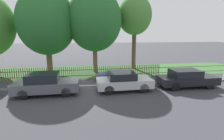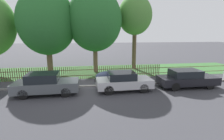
# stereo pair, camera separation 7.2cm
# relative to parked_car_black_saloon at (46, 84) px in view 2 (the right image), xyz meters

# --- Properties ---
(ground_plane) EXTENTS (120.00, 120.00, 0.00)m
(ground_plane) POSITION_rel_parked_car_black_saloon_xyz_m (2.59, 1.12, -0.74)
(ground_plane) COLOR #38383D
(kerb_stone) EXTENTS (36.10, 0.20, 0.12)m
(kerb_stone) POSITION_rel_parked_car_black_saloon_xyz_m (2.59, 1.22, -0.68)
(kerb_stone) COLOR gray
(kerb_stone) RESTS_ON ground
(grass_strip) EXTENTS (36.10, 6.22, 0.01)m
(grass_strip) POSITION_rel_parked_car_black_saloon_xyz_m (2.59, 6.77, -0.73)
(grass_strip) COLOR #33602D
(grass_strip) RESTS_ON ground
(park_fence) EXTENTS (36.10, 0.05, 1.15)m
(park_fence) POSITION_rel_parked_car_black_saloon_xyz_m (2.59, 3.67, -0.16)
(park_fence) COLOR brown
(park_fence) RESTS_ON ground
(parked_car_black_saloon) EXTENTS (4.23, 1.84, 1.46)m
(parked_car_black_saloon) POSITION_rel_parked_car_black_saloon_xyz_m (0.00, 0.00, 0.00)
(parked_car_black_saloon) COLOR #51565B
(parked_car_black_saloon) RESTS_ON ground
(parked_car_navy_estate) EXTENTS (3.98, 1.86, 1.36)m
(parked_car_navy_estate) POSITION_rel_parked_car_black_saloon_xyz_m (5.33, 0.03, -0.04)
(parked_car_navy_estate) COLOR #BCBCC1
(parked_car_navy_estate) RESTS_ON ground
(parked_car_red_compact) EXTENTS (4.41, 1.74, 1.36)m
(parked_car_red_compact) POSITION_rel_parked_car_black_saloon_xyz_m (10.27, 0.08, -0.04)
(parked_car_red_compact) COLOR black
(parked_car_red_compact) RESTS_ON ground
(covered_motorcycle) EXTENTS (2.01, 0.94, 1.04)m
(covered_motorcycle) POSITION_rel_parked_car_black_saloon_xyz_m (4.41, 1.88, -0.09)
(covered_motorcycle) COLOR black
(covered_motorcycle) RESTS_ON ground
(tree_behind_motorcycle) EXTENTS (5.59, 5.59, 8.33)m
(tree_behind_motorcycle) POSITION_rel_parked_car_black_saloon_xyz_m (-0.96, 6.50, 4.36)
(tree_behind_motorcycle) COLOR brown
(tree_behind_motorcycle) RESTS_ON ground
(tree_mid_park) EXTENTS (5.48, 5.48, 8.47)m
(tree_mid_park) POSITION_rel_parked_car_black_saloon_xyz_m (3.68, 6.53, 4.57)
(tree_mid_park) COLOR brown
(tree_mid_park) RESTS_ON ground
(tree_far_left) EXTENTS (3.72, 3.72, 8.11)m
(tree_far_left) POSITION_rel_parked_car_black_saloon_xyz_m (8.17, 7.61, 5.17)
(tree_far_left) COLOR brown
(tree_far_left) RESTS_ON ground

